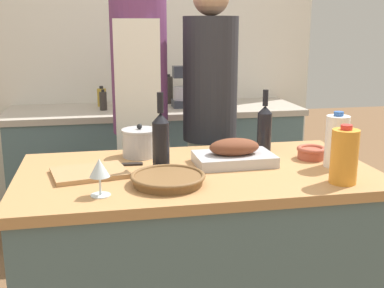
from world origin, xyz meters
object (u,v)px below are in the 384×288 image
at_px(milk_jug, 337,141).
at_px(person_cook_aproned, 140,106).
at_px(cutting_board, 90,173).
at_px(condiment_bottle_short, 102,97).
at_px(wine_glass_left, 99,169).
at_px(stand_mixer, 186,90).
at_px(condiment_bottle_extra, 103,101).
at_px(wine_bottle_green, 161,140).
at_px(wine_bottle_dark, 264,127).
at_px(mixing_bowl, 311,152).
at_px(roasting_pan, 234,154).
at_px(condiment_bottle_tall, 169,90).
at_px(stock_pot, 140,143).
at_px(juice_jug, 344,156).
at_px(knife_chef, 112,165).
at_px(person_cook_guest, 210,116).
at_px(wicker_basket, 168,179).

bearing_deg(milk_jug, person_cook_aproned, 131.10).
height_order(cutting_board, condiment_bottle_short, condiment_bottle_short).
distance_m(wine_glass_left, person_cook_aproned, 1.05).
relative_size(stand_mixer, condiment_bottle_extra, 2.03).
height_order(wine_bottle_green, wine_glass_left, wine_bottle_green).
height_order(condiment_bottle_extra, person_cook_aproned, person_cook_aproned).
xyz_separation_m(cutting_board, wine_glass_left, (0.04, -0.25, 0.09)).
bearing_deg(wine_bottle_dark, mixing_bowl, -48.54).
xyz_separation_m(mixing_bowl, wine_glass_left, (-0.92, -0.30, 0.07)).
xyz_separation_m(roasting_pan, milk_jug, (0.41, -0.11, 0.07)).
height_order(milk_jug, condiment_bottle_tall, milk_jug).
bearing_deg(mixing_bowl, stock_pot, 165.55).
relative_size(juice_jug, wine_glass_left, 1.66).
relative_size(roasting_pan, juice_jug, 1.51).
bearing_deg(mixing_bowl, milk_jug, -69.39).
bearing_deg(wine_bottle_green, stand_mixer, 75.58).
distance_m(knife_chef, stand_mixer, 1.41).
xyz_separation_m(wine_glass_left, person_cook_guest, (0.62, 0.99, -0.02)).
xyz_separation_m(stand_mixer, condiment_bottle_extra, (-0.56, -0.02, -0.06)).
distance_m(roasting_pan, condiment_bottle_short, 1.60).
xyz_separation_m(stand_mixer, condiment_bottle_short, (-0.57, 0.14, -0.05)).
bearing_deg(wicker_basket, mixing_bowl, 18.57).
distance_m(stock_pot, milk_jug, 0.85).
relative_size(condiment_bottle_short, person_cook_guest, 0.08).
bearing_deg(condiment_bottle_tall, condiment_bottle_short, -175.02).
bearing_deg(wine_bottle_green, wine_glass_left, -133.23).
xyz_separation_m(wicker_basket, wine_bottle_green, (-0.00, 0.19, 0.10)).
bearing_deg(milk_jug, knife_chef, 168.50).
bearing_deg(milk_jug, condiment_bottle_extra, 122.58).
bearing_deg(condiment_bottle_short, wine_bottle_green, -81.97).
xyz_separation_m(mixing_bowl, stand_mixer, (-0.32, 1.35, 0.11)).
bearing_deg(stand_mixer, cutting_board, -114.72).
height_order(wicker_basket, condiment_bottle_tall, condiment_bottle_tall).
bearing_deg(person_cook_aproned, wine_glass_left, -93.96).
bearing_deg(condiment_bottle_tall, stand_mixer, -63.23).
height_order(wicker_basket, stock_pot, stock_pot).
height_order(wine_bottle_green, knife_chef, wine_bottle_green).
xyz_separation_m(wine_bottle_green, condiment_bottle_short, (-0.22, 1.53, -0.04)).
relative_size(stock_pot, wine_glass_left, 1.21).
bearing_deg(person_cook_aproned, mixing_bowl, -37.18).
height_order(cutting_board, person_cook_aproned, person_cook_aproned).
bearing_deg(condiment_bottle_tall, condiment_bottle_extra, -156.69).
distance_m(stock_pot, condiment_bottle_extra, 1.15).
xyz_separation_m(knife_chef, stand_mixer, (0.55, 1.29, 0.14)).
bearing_deg(condiment_bottle_extra, person_cook_guest, -47.81).
xyz_separation_m(wicker_basket, wine_bottle_dark, (0.52, 0.40, 0.09)).
bearing_deg(milk_jug, wicker_basket, -172.33).
relative_size(condiment_bottle_short, condiment_bottle_extra, 1.02).
bearing_deg(milk_jug, condiment_bottle_short, 120.10).
bearing_deg(juice_jug, stock_pot, 143.57).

